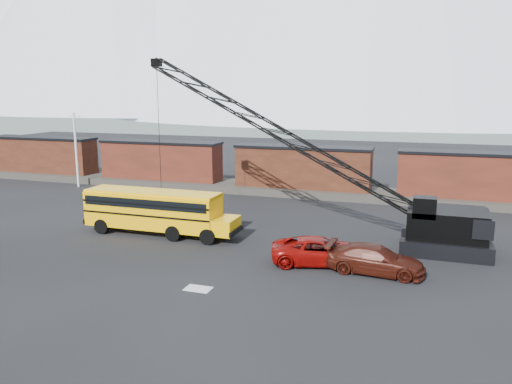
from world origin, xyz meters
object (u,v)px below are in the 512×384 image
school_bus (157,210)px  maroon_suv (375,259)px  crawler_crane (301,145)px  red_pickup (319,251)px

school_bus → maroon_suv: bearing=-11.0°
school_bus → crawler_crane: (9.89, 2.76, 4.75)m
red_pickup → maroon_suv: size_ratio=1.04×
school_bus → maroon_suv: school_bus is taller
red_pickup → maroon_suv: (3.33, -0.53, 0.00)m
red_pickup → crawler_crane: bearing=10.7°
crawler_crane → school_bus: bearing=-164.4°
red_pickup → crawler_crane: crawler_crane is taller
maroon_suv → crawler_crane: (-5.82, 5.82, 5.74)m
maroon_suv → crawler_crane: crawler_crane is taller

